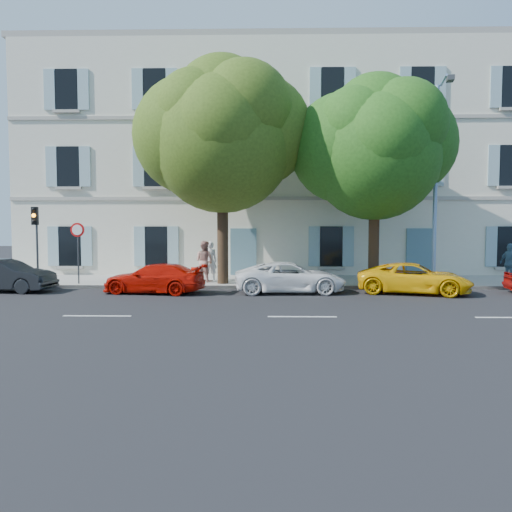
{
  "coord_description": "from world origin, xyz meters",
  "views": [
    {
      "loc": [
        -1.04,
        -18.36,
        2.66
      ],
      "look_at": [
        -1.47,
        2.0,
        1.4
      ],
      "focal_mm": 35.0,
      "sensor_mm": 36.0,
      "label": 1
    }
  ],
  "objects_px": {
    "car_yellow_supercar": "(414,278)",
    "pedestrian_c": "(510,263)",
    "street_lamp": "(437,172)",
    "road_sign": "(78,240)",
    "car_red_coupe": "(154,278)",
    "car_dark_sedan": "(5,276)",
    "pedestrian_a": "(210,261)",
    "pedestrian_b": "(204,261)",
    "car_white_coupe": "(290,277)",
    "tree_right": "(375,155)",
    "tree_left": "(222,142)",
    "traffic_light": "(36,228)"
  },
  "relations": [
    {
      "from": "tree_right",
      "to": "road_sign",
      "type": "bearing_deg",
      "value": -178.88
    },
    {
      "from": "car_dark_sedan",
      "to": "car_yellow_supercar",
      "type": "distance_m",
      "value": 16.22
    },
    {
      "from": "traffic_light",
      "to": "street_lamp",
      "type": "xyz_separation_m",
      "value": [
        16.95,
        -0.09,
        2.35
      ]
    },
    {
      "from": "tree_left",
      "to": "road_sign",
      "type": "xyz_separation_m",
      "value": [
        -6.19,
        -0.25,
        -4.15
      ]
    },
    {
      "from": "tree_left",
      "to": "car_yellow_supercar",
      "type": "bearing_deg",
      "value": -14.32
    },
    {
      "from": "car_dark_sedan",
      "to": "tree_right",
      "type": "bearing_deg",
      "value": -77.66
    },
    {
      "from": "street_lamp",
      "to": "car_dark_sedan",
      "type": "bearing_deg",
      "value": -175.36
    },
    {
      "from": "tree_left",
      "to": "pedestrian_a",
      "type": "height_order",
      "value": "tree_left"
    },
    {
      "from": "car_dark_sedan",
      "to": "pedestrian_a",
      "type": "bearing_deg",
      "value": -64.3
    },
    {
      "from": "traffic_light",
      "to": "tree_right",
      "type": "bearing_deg",
      "value": 1.02
    },
    {
      "from": "street_lamp",
      "to": "pedestrian_b",
      "type": "height_order",
      "value": "street_lamp"
    },
    {
      "from": "tree_right",
      "to": "street_lamp",
      "type": "bearing_deg",
      "value": -7.99
    },
    {
      "from": "pedestrian_b",
      "to": "car_white_coupe",
      "type": "bearing_deg",
      "value": 176.52
    },
    {
      "from": "car_white_coupe",
      "to": "pedestrian_b",
      "type": "distance_m",
      "value": 4.46
    },
    {
      "from": "car_white_coupe",
      "to": "tree_right",
      "type": "bearing_deg",
      "value": -65.59
    },
    {
      "from": "traffic_light",
      "to": "road_sign",
      "type": "relative_size",
      "value": 1.26
    },
    {
      "from": "pedestrian_b",
      "to": "road_sign",
      "type": "bearing_deg",
      "value": 39.32
    },
    {
      "from": "street_lamp",
      "to": "road_sign",
      "type": "bearing_deg",
      "value": 179.61
    },
    {
      "from": "street_lamp",
      "to": "car_red_coupe",
      "type": "bearing_deg",
      "value": -171.54
    },
    {
      "from": "car_yellow_supercar",
      "to": "traffic_light",
      "type": "bearing_deg",
      "value": 99.8
    },
    {
      "from": "pedestrian_b",
      "to": "pedestrian_c",
      "type": "distance_m",
      "value": 13.37
    },
    {
      "from": "car_dark_sedan",
      "to": "street_lamp",
      "type": "distance_m",
      "value": 18.11
    },
    {
      "from": "tree_left",
      "to": "street_lamp",
      "type": "xyz_separation_m",
      "value": [
        8.96,
        -0.35,
        -1.3
      ]
    },
    {
      "from": "car_white_coupe",
      "to": "tree_right",
      "type": "relative_size",
      "value": 0.51
    },
    {
      "from": "car_red_coupe",
      "to": "car_white_coupe",
      "type": "bearing_deg",
      "value": 101.82
    },
    {
      "from": "car_dark_sedan",
      "to": "pedestrian_c",
      "type": "bearing_deg",
      "value": -78.23
    },
    {
      "from": "car_red_coupe",
      "to": "car_white_coupe",
      "type": "relative_size",
      "value": 0.92
    },
    {
      "from": "car_white_coupe",
      "to": "pedestrian_a",
      "type": "xyz_separation_m",
      "value": [
        -3.51,
        2.93,
        0.44
      ]
    },
    {
      "from": "road_sign",
      "to": "street_lamp",
      "type": "xyz_separation_m",
      "value": [
        15.15,
        -0.1,
        2.85
      ]
    },
    {
      "from": "car_yellow_supercar",
      "to": "road_sign",
      "type": "distance_m",
      "value": 14.01
    },
    {
      "from": "tree_right",
      "to": "street_lamp",
      "type": "height_order",
      "value": "tree_right"
    },
    {
      "from": "car_red_coupe",
      "to": "car_dark_sedan",
      "type": "bearing_deg",
      "value": -83.44
    },
    {
      "from": "car_dark_sedan",
      "to": "tree_right",
      "type": "xyz_separation_m",
      "value": [
        15.05,
        1.78,
        4.99
      ]
    },
    {
      "from": "car_red_coupe",
      "to": "pedestrian_b",
      "type": "relative_size",
      "value": 2.19
    },
    {
      "from": "tree_right",
      "to": "pedestrian_c",
      "type": "xyz_separation_m",
      "value": [
        6.03,
        0.5,
        -4.62
      ]
    },
    {
      "from": "pedestrian_a",
      "to": "tree_left",
      "type": "bearing_deg",
      "value": 107.54
    },
    {
      "from": "car_white_coupe",
      "to": "pedestrian_a",
      "type": "bearing_deg",
      "value": 48.1
    },
    {
      "from": "tree_left",
      "to": "pedestrian_b",
      "type": "distance_m",
      "value": 5.23
    },
    {
      "from": "car_yellow_supercar",
      "to": "pedestrian_b",
      "type": "bearing_deg",
      "value": 89.13
    },
    {
      "from": "tree_right",
      "to": "street_lamp",
      "type": "distance_m",
      "value": 2.63
    },
    {
      "from": "car_red_coupe",
      "to": "road_sign",
      "type": "relative_size",
      "value": 1.53
    },
    {
      "from": "road_sign",
      "to": "pedestrian_c",
      "type": "xyz_separation_m",
      "value": [
        18.68,
        0.75,
        -1.02
      ]
    },
    {
      "from": "road_sign",
      "to": "pedestrian_b",
      "type": "xyz_separation_m",
      "value": [
        5.31,
        0.88,
        -0.97
      ]
    },
    {
      "from": "car_yellow_supercar",
      "to": "street_lamp",
      "type": "relative_size",
      "value": 0.51
    },
    {
      "from": "pedestrian_b",
      "to": "car_dark_sedan",
      "type": "bearing_deg",
      "value": 47.27
    },
    {
      "from": "pedestrian_c",
      "to": "tree_right",
      "type": "bearing_deg",
      "value": 72.66
    },
    {
      "from": "road_sign",
      "to": "pedestrian_c",
      "type": "bearing_deg",
      "value": 2.29
    },
    {
      "from": "tree_right",
      "to": "traffic_light",
      "type": "xyz_separation_m",
      "value": [
        -14.45,
        -0.26,
        -3.1
      ]
    },
    {
      "from": "car_yellow_supercar",
      "to": "pedestrian_c",
      "type": "bearing_deg",
      "value": -47.24
    },
    {
      "from": "car_white_coupe",
      "to": "road_sign",
      "type": "bearing_deg",
      "value": 78.05
    }
  ]
}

